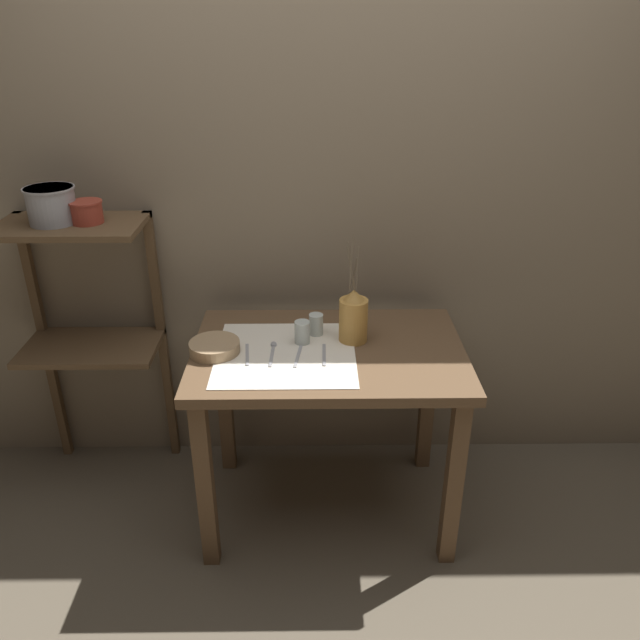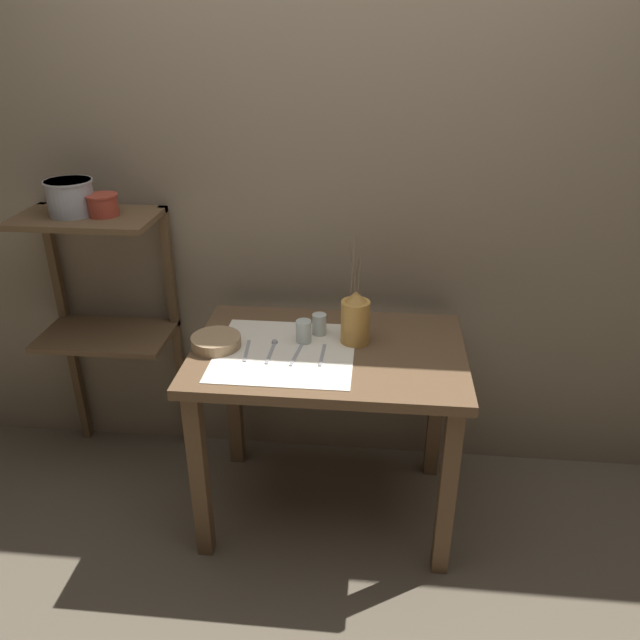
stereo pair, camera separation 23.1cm
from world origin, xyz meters
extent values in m
plane|color=brown|center=(0.00, 0.00, 0.00)|extent=(12.00, 12.00, 0.00)
cube|color=#7A6B56|center=(0.00, 0.46, 1.20)|extent=(7.00, 0.06, 2.40)
cube|color=brown|center=(0.00, 0.00, 0.76)|extent=(1.03, 0.69, 0.04)
cube|color=brown|center=(-0.46, -0.29, 0.37)|extent=(0.06, 0.06, 0.74)
cube|color=brown|center=(0.46, -0.29, 0.37)|extent=(0.06, 0.06, 0.74)
cube|color=brown|center=(-0.46, 0.29, 0.37)|extent=(0.06, 0.06, 0.74)
cube|color=brown|center=(0.46, 0.29, 0.37)|extent=(0.06, 0.06, 0.74)
cube|color=brown|center=(-0.99, 0.24, 1.19)|extent=(0.56, 0.33, 0.02)
cube|color=brown|center=(-0.99, 0.24, 0.66)|extent=(0.56, 0.33, 0.02)
cube|color=brown|center=(-1.25, 0.39, 0.60)|extent=(0.04, 0.04, 1.20)
cube|color=brown|center=(-0.73, 0.39, 0.60)|extent=(0.04, 0.04, 1.20)
cube|color=silver|center=(-0.16, -0.04, 0.78)|extent=(0.52, 0.50, 0.00)
cylinder|color=#B7843D|center=(0.10, 0.07, 0.87)|extent=(0.11, 0.11, 0.17)
cone|color=#B7843D|center=(0.10, 0.07, 0.97)|extent=(0.08, 0.08, 0.04)
cylinder|color=brown|center=(0.10, 0.08, 1.05)|extent=(0.02, 0.00, 0.12)
cylinder|color=brown|center=(0.11, 0.07, 1.08)|extent=(0.01, 0.04, 0.16)
cylinder|color=brown|center=(0.08, 0.07, 1.08)|extent=(0.04, 0.01, 0.16)
cylinder|color=brown|center=(0.08, 0.07, 1.09)|extent=(0.03, 0.02, 0.18)
cylinder|color=brown|center=(0.08, 0.06, 1.10)|extent=(0.02, 0.04, 0.22)
cylinder|color=#9E7F5B|center=(-0.43, -0.03, 0.80)|extent=(0.19, 0.19, 0.04)
cylinder|color=#B7C1BC|center=(-0.10, 0.04, 0.83)|extent=(0.06, 0.06, 0.09)
cylinder|color=#B7C1BC|center=(-0.05, 0.12, 0.83)|extent=(0.06, 0.06, 0.08)
cube|color=#939399|center=(-0.30, -0.05, 0.79)|extent=(0.03, 0.16, 0.00)
cube|color=#939399|center=(-0.21, -0.06, 0.79)|extent=(0.02, 0.16, 0.00)
sphere|color=#939399|center=(-0.21, 0.02, 0.79)|extent=(0.02, 0.02, 0.02)
cube|color=#939399|center=(-0.11, -0.07, 0.79)|extent=(0.03, 0.16, 0.00)
cube|color=#939399|center=(-0.02, -0.06, 0.79)|extent=(0.01, 0.16, 0.00)
cylinder|color=#939399|center=(-1.04, 0.24, 1.27)|extent=(0.18, 0.18, 0.14)
cylinder|color=#939399|center=(-1.04, 0.24, 1.34)|extent=(0.19, 0.19, 0.01)
cylinder|color=#9E3828|center=(-0.92, 0.24, 1.24)|extent=(0.12, 0.12, 0.09)
cylinder|color=#9E3828|center=(-0.92, 0.24, 1.28)|extent=(0.12, 0.12, 0.01)
camera|label=1|loc=(-0.06, -2.08, 1.91)|focal=35.00mm
camera|label=2|loc=(0.17, -2.07, 1.91)|focal=35.00mm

